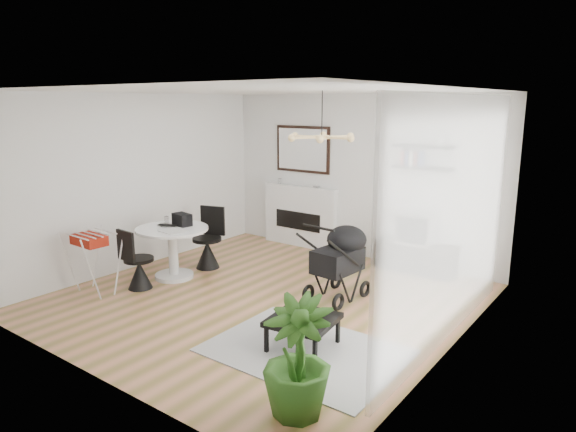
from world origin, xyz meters
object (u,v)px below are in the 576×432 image
Objects in this scene: drying_rack at (94,261)px; potted_plant at (297,358)px; crt_tv at (418,228)px; fireplace at (300,209)px; dining_table at (173,245)px; coffee_table at (303,321)px; stroller at (340,264)px; tv_console at (415,257)px.

potted_plant is at bearing -7.53° from drying_rack.
crt_tv reaches higher than drying_rack.
dining_table is (-0.50, -2.56, -0.18)m from fireplace.
dining_table is at bearing 153.87° from potted_plant.
drying_rack is 1.16× the size of coffee_table.
dining_table is at bearing 71.78° from drying_rack.
fireplace is 3.73m from drying_rack.
stroller reaches higher than potted_plant.
fireplace reaches higher than crt_tv.
stroller reaches higher than crt_tv.
stroller is 1.05× the size of potted_plant.
tv_console is 2.15× the size of crt_tv.
potted_plant is at bearing -80.36° from tv_console.
stroller is at bearing -103.86° from crt_tv.
fireplace is 3.83× the size of crt_tv.
drying_rack is at bearing -141.50° from stroller.
fireplace is 2.00× the size of stroller.
coffee_table is (2.83, -0.70, -0.20)m from dining_table.
coffee_table is (0.45, -1.50, -0.15)m from stroller.
fireplace reaches higher than drying_rack.
tv_console is at bearing 91.18° from coffee_table.
crt_tv reaches higher than tv_console.
crt_tv is at bearing 90.88° from coffee_table.
crt_tv is 4.71m from drying_rack.
potted_plant reaches higher than drying_rack.
dining_table is 3.86m from potted_plant.
coffee_table is at bearing -88.82° from tv_console.
tv_console is at bearing 41.14° from dining_table.
tv_console is 4.19m from potted_plant.
drying_rack is (-0.89, -3.62, -0.24)m from fireplace.
dining_table is (-2.78, -2.41, -0.19)m from crt_tv.
fireplace is 2.53× the size of drying_rack.
drying_rack reaches higher than coffee_table.
fireplace reaches higher than potted_plant.
drying_rack is 0.79× the size of stroller.
drying_rack is 3.34m from stroller.
fireplace is 2.32m from tv_console.
tv_console is at bearing 81.46° from stroller.
stroller is (1.89, -1.76, -0.22)m from fireplace.
fireplace is 2.62m from dining_table.
drying_rack is (-0.39, -1.05, -0.06)m from dining_table.
crt_tv is at bearing 99.42° from potted_plant.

